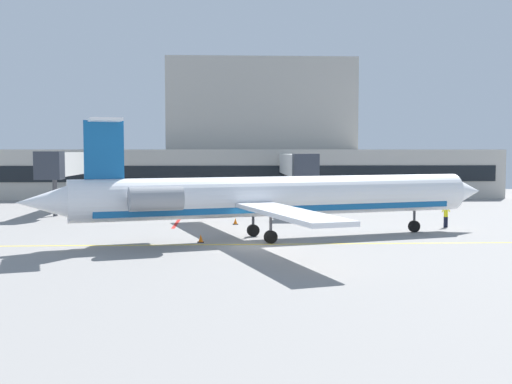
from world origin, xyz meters
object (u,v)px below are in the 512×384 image
(marshaller, at_px, (446,216))
(pushback_tractor, at_px, (158,206))
(baggage_tug, at_px, (408,198))
(regional_jet, at_px, (273,197))

(marshaller, bearing_deg, pushback_tractor, 158.77)
(baggage_tug, relative_size, pushback_tractor, 0.92)
(baggage_tug, xyz_separation_m, pushback_tractor, (-27.38, -10.03, 0.01))
(pushback_tractor, xyz_separation_m, marshaller, (24.81, -9.63, -0.04))
(regional_jet, distance_m, pushback_tractor, 18.84)
(baggage_tug, xyz_separation_m, marshaller, (-2.57, -19.66, -0.02))
(pushback_tractor, bearing_deg, marshaller, -21.23)
(marshaller, bearing_deg, regional_jet, -157.28)
(pushback_tractor, bearing_deg, regional_jet, -57.80)
(pushback_tractor, bearing_deg, baggage_tug, 20.11)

